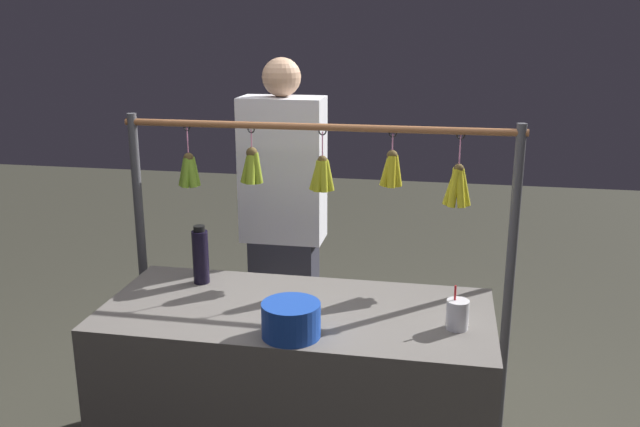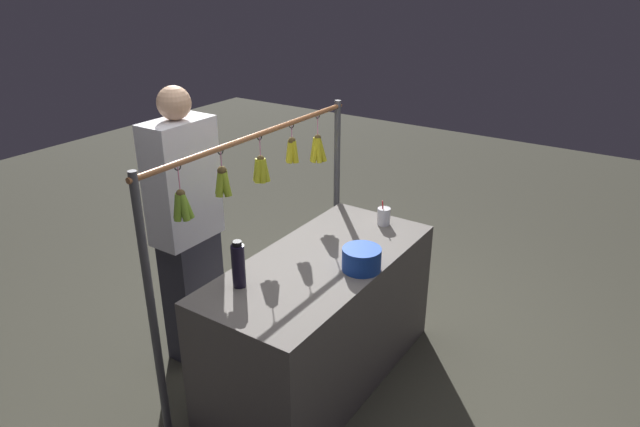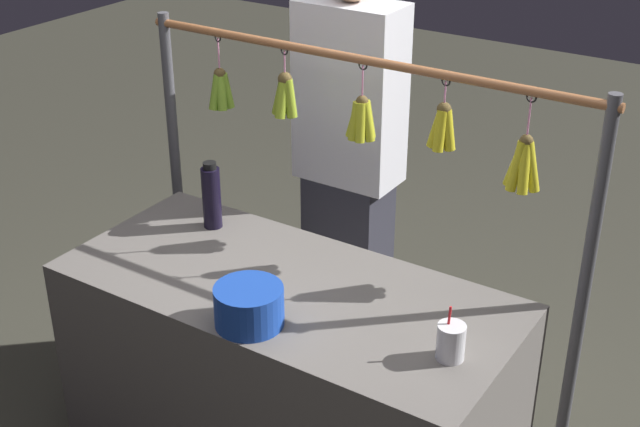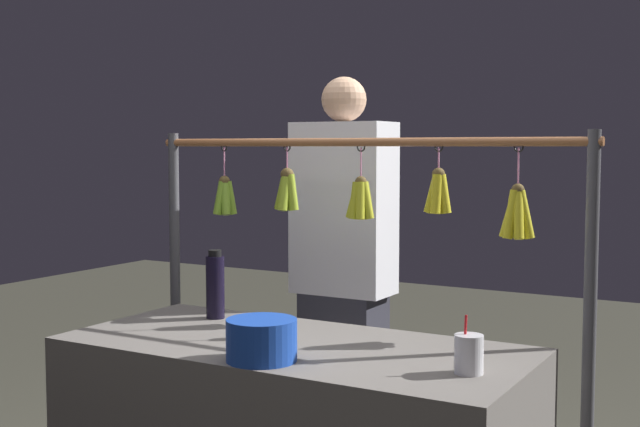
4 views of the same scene
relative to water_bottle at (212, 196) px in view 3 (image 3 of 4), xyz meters
name	(u,v)px [view 3 (image 3 of 4)]	position (x,y,z in m)	size (l,w,h in m)	color
market_counter	(288,383)	(-0.48, 0.20, -0.54)	(1.60, 0.73, 0.83)	#66605B
display_rack	(358,170)	(-0.50, -0.24, 0.14)	(1.82, 0.11, 1.55)	#4C4C51
water_bottle	(212,196)	(0.00, 0.00, 0.00)	(0.07, 0.07, 0.27)	black
blue_bucket	(249,306)	(-0.52, 0.45, -0.06)	(0.22, 0.22, 0.13)	#1941A8
drink_cup	(451,342)	(-1.13, 0.27, -0.07)	(0.09, 0.09, 0.17)	silver
vendor_person	(349,170)	(-0.23, -0.62, -0.07)	(0.43, 0.23, 1.79)	#2D2D38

